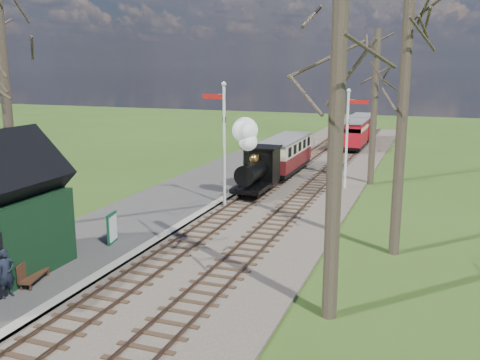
% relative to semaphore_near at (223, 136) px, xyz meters
% --- Properties ---
extents(distant_hills, '(114.40, 48.00, 22.02)m').
position_rel_semaphore_near_xyz_m(distant_hills, '(2.17, 48.38, -19.83)').
color(distant_hills, '#385B23').
rests_on(distant_hills, ground).
extents(ballast_bed, '(8.00, 60.00, 0.10)m').
position_rel_semaphore_near_xyz_m(ballast_bed, '(2.07, 6.00, -3.57)').
color(ballast_bed, brown).
rests_on(ballast_bed, ground).
extents(track_near, '(1.60, 60.00, 0.15)m').
position_rel_semaphore_near_xyz_m(track_near, '(0.77, 6.00, -3.52)').
color(track_near, brown).
rests_on(track_near, ground).
extents(track_far, '(1.60, 60.00, 0.15)m').
position_rel_semaphore_near_xyz_m(track_far, '(3.37, 6.00, -3.52)').
color(track_far, brown).
rests_on(track_far, ground).
extents(platform, '(5.00, 44.00, 0.20)m').
position_rel_semaphore_near_xyz_m(platform, '(-2.73, -2.00, -3.52)').
color(platform, '#474442').
rests_on(platform, ground).
extents(coping_strip, '(0.40, 44.00, 0.21)m').
position_rel_semaphore_near_xyz_m(coping_strip, '(-0.43, -2.00, -3.52)').
color(coping_strip, '#B2AD9E').
rests_on(coping_strip, ground).
extents(semaphore_near, '(1.22, 0.24, 6.22)m').
position_rel_semaphore_near_xyz_m(semaphore_near, '(0.00, 0.00, 0.00)').
color(semaphore_near, silver).
rests_on(semaphore_near, ground).
extents(semaphore_far, '(1.22, 0.24, 5.72)m').
position_rel_semaphore_near_xyz_m(semaphore_far, '(5.14, 6.00, -0.27)').
color(semaphore_far, silver).
rests_on(semaphore_far, ground).
extents(bare_trees, '(15.51, 22.39, 12.00)m').
position_rel_semaphore_near_xyz_m(bare_trees, '(2.10, -5.90, 1.59)').
color(bare_trees, '#382D23').
rests_on(bare_trees, ground).
extents(fence_line, '(12.60, 0.08, 1.00)m').
position_rel_semaphore_near_xyz_m(fence_line, '(1.07, 20.00, -3.07)').
color(fence_line, slate).
rests_on(fence_line, ground).
extents(locomotive, '(1.69, 3.94, 4.22)m').
position_rel_semaphore_near_xyz_m(locomotive, '(0.76, 2.69, -1.66)').
color(locomotive, black).
rests_on(locomotive, ground).
extents(coach, '(1.97, 6.75, 2.07)m').
position_rel_semaphore_near_xyz_m(coach, '(0.77, 8.75, -2.18)').
color(coach, black).
rests_on(coach, ground).
extents(red_carriage_a, '(1.93, 4.77, 2.03)m').
position_rel_semaphore_near_xyz_m(red_carriage_a, '(3.37, 20.26, -2.21)').
color(red_carriage_a, black).
rests_on(red_carriage_a, ground).
extents(red_carriage_b, '(1.93, 4.77, 2.03)m').
position_rel_semaphore_near_xyz_m(red_carriage_b, '(3.37, 25.76, -2.21)').
color(red_carriage_b, black).
rests_on(red_carriage_b, ground).
extents(sign_board, '(0.25, 0.82, 1.20)m').
position_rel_semaphore_near_xyz_m(sign_board, '(-1.78, -7.11, -2.82)').
color(sign_board, '#104C2F').
rests_on(sign_board, platform).
extents(bench, '(0.74, 1.45, 0.80)m').
position_rel_semaphore_near_xyz_m(bench, '(-2.03, -11.32, -3.05)').
color(bench, '#432818').
rests_on(bench, platform).
extents(person, '(0.50, 0.63, 1.51)m').
position_rel_semaphore_near_xyz_m(person, '(-1.93, -12.44, -2.67)').
color(person, black).
rests_on(person, platform).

